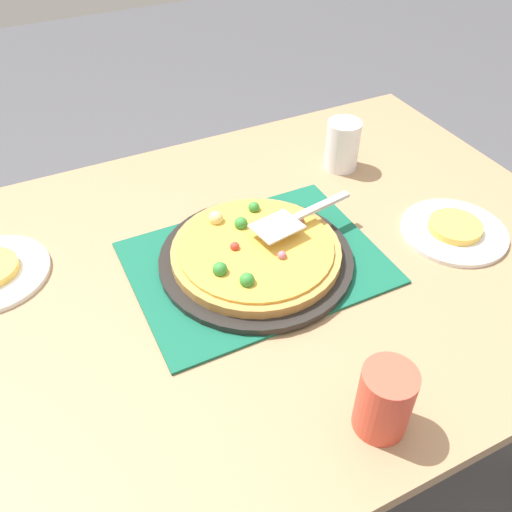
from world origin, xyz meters
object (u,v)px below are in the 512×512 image
at_px(pizza, 256,250).
at_px(pizza_server, 296,218).
at_px(pizza_pan, 256,259).
at_px(plate_far_right, 454,231).
at_px(cup_far, 384,400).
at_px(served_slice_right, 455,227).
at_px(cup_corner, 342,145).

height_order(pizza, pizza_server, pizza_server).
distance_m(pizza_pan, plate_far_right, 0.43).
xyz_separation_m(pizza_pan, pizza_server, (-0.10, -0.02, 0.06)).
bearing_deg(cup_far, pizza_pan, -88.79).
relative_size(pizza, cup_far, 2.75).
xyz_separation_m(plate_far_right, cup_far, (0.41, 0.30, 0.06)).
distance_m(pizza_pan, served_slice_right, 0.43).
bearing_deg(plate_far_right, served_slice_right, 0.00).
bearing_deg(pizza_server, cup_corner, -139.65).
relative_size(pizza, pizza_server, 1.41).
xyz_separation_m(cup_far, pizza_server, (-0.09, -0.41, 0.01)).
relative_size(plate_far_right, cup_corner, 1.83).
xyz_separation_m(pizza, pizza_server, (-0.10, -0.02, 0.04)).
distance_m(pizza, plate_far_right, 0.43).
distance_m(pizza_pan, cup_far, 0.40).
height_order(pizza_pan, cup_far, cup_far).
bearing_deg(plate_far_right, pizza, -13.60).
xyz_separation_m(plate_far_right, served_slice_right, (0.00, 0.00, 0.01)).
relative_size(pizza_pan, pizza, 1.15).
height_order(plate_far_right, cup_corner, cup_corner).
bearing_deg(plate_far_right, pizza_server, -20.01).
bearing_deg(served_slice_right, cup_far, 36.21).
height_order(pizza, cup_corner, cup_corner).
bearing_deg(served_slice_right, pizza_server, -20.01).
bearing_deg(cup_far, pizza, -88.75).
xyz_separation_m(pizza, cup_corner, (-0.34, -0.22, 0.03)).
bearing_deg(cup_corner, cup_far, 61.84).
distance_m(served_slice_right, cup_corner, 0.33).
xyz_separation_m(pizza, cup_far, (-0.01, 0.40, 0.03)).
bearing_deg(served_slice_right, pizza_pan, -13.43).
distance_m(cup_far, cup_corner, 0.70).
bearing_deg(pizza, pizza_pan, 102.40).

